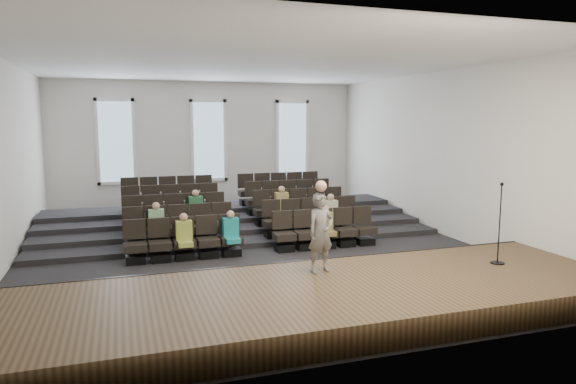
{
  "coord_description": "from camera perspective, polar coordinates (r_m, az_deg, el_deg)",
  "views": [
    {
      "loc": [
        -3.39,
        -13.43,
        3.5
      ],
      "look_at": [
        1.19,
        0.5,
        1.45
      ],
      "focal_mm": 32.0,
      "sensor_mm": 36.0,
      "label": 1
    }
  ],
  "objects": [
    {
      "name": "ground",
      "position": [
        14.29,
        -3.94,
        -6.23
      ],
      "size": [
        14.0,
        14.0,
        0.0
      ],
      "primitive_type": "plane",
      "color": "black",
      "rests_on": "ground"
    },
    {
      "name": "ceiling",
      "position": [
        13.93,
        -4.15,
        14.17
      ],
      "size": [
        12.0,
        14.0,
        0.02
      ],
      "primitive_type": "cube",
      "color": "white",
      "rests_on": "ground"
    },
    {
      "name": "wall_back",
      "position": [
        20.76,
        -8.82,
        5.12
      ],
      "size": [
        12.0,
        0.04,
        5.0
      ],
      "primitive_type": "cube",
      "color": "silver",
      "rests_on": "ground"
    },
    {
      "name": "wall_front",
      "position": [
        7.32,
        9.57,
        -0.0
      ],
      "size": [
        12.0,
        0.04,
        5.0
      ],
      "primitive_type": "cube",
      "color": "silver",
      "rests_on": "ground"
    },
    {
      "name": "wall_left",
      "position": [
        13.72,
        -29.24,
        2.78
      ],
      "size": [
        0.04,
        14.0,
        5.0
      ],
      "primitive_type": "cube",
      "color": "silver",
      "rests_on": "ground"
    },
    {
      "name": "wall_right",
      "position": [
        16.43,
        16.82,
        4.15
      ],
      "size": [
        0.04,
        14.0,
        5.0
      ],
      "primitive_type": "cube",
      "color": "silver",
      "rests_on": "ground"
    },
    {
      "name": "stage",
      "position": [
        9.57,
        3.78,
        -11.92
      ],
      "size": [
        11.8,
        3.6,
        0.5
      ],
      "primitive_type": "cube",
      "color": "#513C22",
      "rests_on": "ground"
    },
    {
      "name": "stage_lip",
      "position": [
        11.14,
        0.33,
        -8.99
      ],
      "size": [
        11.8,
        0.06,
        0.52
      ],
      "primitive_type": "cube",
      "color": "black",
      "rests_on": "ground"
    },
    {
      "name": "risers",
      "position": [
        17.26,
        -6.56,
        -3.11
      ],
      "size": [
        11.8,
        4.8,
        0.6
      ],
      "color": "black",
      "rests_on": "ground"
    },
    {
      "name": "seating_rows",
      "position": [
        15.61,
        -5.37,
        -2.47
      ],
      "size": [
        6.8,
        4.7,
        1.67
      ],
      "color": "black",
      "rests_on": "ground"
    },
    {
      "name": "windows",
      "position": [
        20.68,
        -8.8,
        5.67
      ],
      "size": [
        8.44,
        0.1,
        3.24
      ],
      "color": "white",
      "rests_on": "wall_back"
    },
    {
      "name": "audience",
      "position": [
        14.38,
        -4.67,
        -2.84
      ],
      "size": [
        5.45,
        2.64,
        1.1
      ],
      "color": "#9DA843",
      "rests_on": "seating_rows"
    },
    {
      "name": "speaker",
      "position": [
        10.2,
        3.65,
        -4.54
      ],
      "size": [
        0.65,
        0.5,
        1.59
      ],
      "primitive_type": "imported",
      "rotation": [
        0.0,
        0.0,
        0.23
      ],
      "color": "slate",
      "rests_on": "stage"
    },
    {
      "name": "mic_stand",
      "position": [
        11.69,
        22.36,
        -4.92
      ],
      "size": [
        0.29,
        0.29,
        1.73
      ],
      "color": "black",
      "rests_on": "stage"
    }
  ]
}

